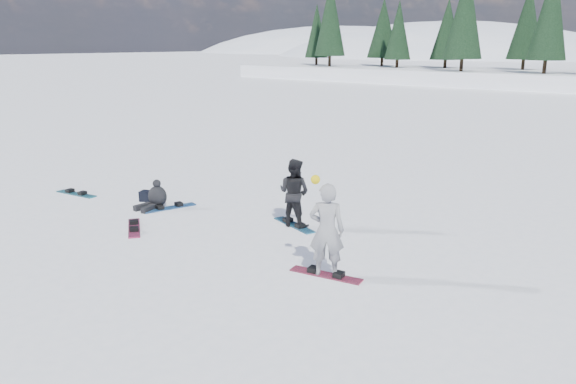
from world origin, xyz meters
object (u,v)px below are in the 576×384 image
(snowboarder_man, at_px, (294,193))
(snowboard_loose_a, at_px, (170,208))
(seated_rider, at_px, (156,197))
(snowboard_loose_b, at_px, (134,228))
(gear_bag, at_px, (148,196))
(snowboard_loose_c, at_px, (76,194))
(snowboarder_woman, at_px, (327,230))

(snowboarder_man, distance_m, snowboard_loose_a, 3.88)
(seated_rider, distance_m, snowboard_loose_b, 1.89)
(snowboarder_man, height_order, gear_bag, snowboarder_man)
(seated_rider, xyz_separation_m, snowboard_loose_c, (-3.02, -0.67, -0.29))
(gear_bag, relative_size, snowboard_loose_b, 0.30)
(snowboard_loose_c, relative_size, snowboard_loose_a, 1.00)
(snowboarder_man, distance_m, snowboard_loose_c, 7.32)
(gear_bag, height_order, snowboard_loose_a, gear_bag)
(snowboarder_woman, height_order, snowboard_loose_c, snowboarder_woman)
(snowboarder_man, relative_size, snowboard_loose_b, 1.15)
(gear_bag, xyz_separation_m, snowboard_loose_b, (1.77, -1.79, -0.14))
(gear_bag, bearing_deg, snowboarder_man, 10.98)
(snowboard_loose_b, distance_m, snowboard_loose_a, 1.83)
(snowboarder_man, bearing_deg, snowboard_loose_c, 8.19)
(snowboard_loose_c, bearing_deg, seated_rider, 4.03)
(gear_bag, bearing_deg, snowboard_loose_c, -158.36)
(snowboarder_woman, height_order, gear_bag, snowboarder_woman)
(gear_bag, height_order, snowboard_loose_c, gear_bag)
(snowboard_loose_a, bearing_deg, snowboard_loose_c, 120.08)
(snowboarder_man, bearing_deg, seated_rider, 9.76)
(seated_rider, bearing_deg, snowboard_loose_a, 16.16)
(snowboarder_woman, relative_size, snowboard_loose_a, 1.37)
(snowboarder_woman, bearing_deg, seated_rider, -37.19)
(gear_bag, xyz_separation_m, snowboard_loose_c, (-2.32, -0.92, -0.14))
(snowboard_loose_b, xyz_separation_m, snowboard_loose_a, (-0.70, 1.69, 0.00))
(seated_rider, distance_m, snowboard_loose_a, 0.49)
(snowboarder_woman, distance_m, snowboard_loose_a, 6.26)
(snowboarder_woman, height_order, snowboarder_man, snowboarder_woman)
(snowboarder_woman, bearing_deg, snowboard_loose_b, -22.57)
(snowboard_loose_b, bearing_deg, gear_bag, 170.42)
(snowboarder_man, relative_size, seated_rider, 1.78)
(snowboarder_man, xyz_separation_m, seated_rider, (-4.01, -1.17, -0.56))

